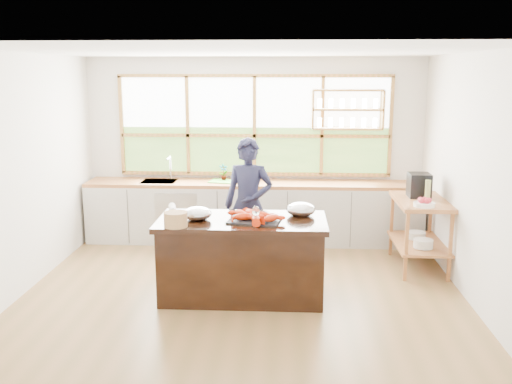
# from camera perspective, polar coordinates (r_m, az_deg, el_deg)

# --- Properties ---
(ground_plane) EXTENTS (5.00, 5.00, 0.00)m
(ground_plane) POSITION_cam_1_polar(r_m,az_deg,el_deg) (6.73, -1.24, -9.73)
(ground_plane) COLOR olive
(room_shell) EXTENTS (5.02, 4.52, 2.71)m
(room_shell) POSITION_cam_1_polar(r_m,az_deg,el_deg) (6.81, -0.77, 5.75)
(room_shell) COLOR silver
(room_shell) RESTS_ON ground_plane
(back_counter) EXTENTS (4.90, 0.63, 0.90)m
(back_counter) POSITION_cam_1_polar(r_m,az_deg,el_deg) (8.44, -0.38, -1.97)
(back_counter) COLOR beige
(back_counter) RESTS_ON ground_plane
(right_shelf_unit) EXTENTS (0.62, 1.10, 0.90)m
(right_shelf_unit) POSITION_cam_1_polar(r_m,az_deg,el_deg) (7.57, 16.07, -2.93)
(right_shelf_unit) COLOR #A56D3A
(right_shelf_unit) RESTS_ON ground_plane
(island) EXTENTS (1.85, 0.90, 0.90)m
(island) POSITION_cam_1_polar(r_m,az_deg,el_deg) (6.39, -1.39, -6.61)
(island) COLOR black
(island) RESTS_ON ground_plane
(cook) EXTENTS (0.67, 0.50, 1.69)m
(cook) POSITION_cam_1_polar(r_m,az_deg,el_deg) (7.16, -0.75, -1.32)
(cook) COLOR #1A1C35
(cook) RESTS_ON ground_plane
(potted_plant) EXTENTS (0.16, 0.14, 0.26)m
(potted_plant) POSITION_cam_1_polar(r_m,az_deg,el_deg) (8.42, -3.27, 1.97)
(potted_plant) COLOR slate
(potted_plant) RESTS_ON back_counter
(cutting_board) EXTENTS (0.45, 0.38, 0.01)m
(cutting_board) POSITION_cam_1_polar(r_m,az_deg,el_deg) (8.38, -3.25, 1.08)
(cutting_board) COLOR #57C43D
(cutting_board) RESTS_ON back_counter
(espresso_machine) EXTENTS (0.27, 0.29, 0.31)m
(espresso_machine) POSITION_cam_1_polar(r_m,az_deg,el_deg) (7.63, 15.99, 0.66)
(espresso_machine) COLOR black
(espresso_machine) RESTS_ON right_shelf_unit
(wine_bottle) EXTENTS (0.09, 0.09, 0.27)m
(wine_bottle) POSITION_cam_1_polar(r_m,az_deg,el_deg) (7.40, 16.79, 0.12)
(wine_bottle) COLOR #9DAA5A
(wine_bottle) RESTS_ON right_shelf_unit
(fruit_bowl) EXTENTS (0.25, 0.25, 0.11)m
(fruit_bowl) POSITION_cam_1_polar(r_m,az_deg,el_deg) (7.13, 16.48, -1.07)
(fruit_bowl) COLOR white
(fruit_bowl) RESTS_ON right_shelf_unit
(slate_board) EXTENTS (0.61, 0.49, 0.02)m
(slate_board) POSITION_cam_1_polar(r_m,az_deg,el_deg) (6.18, -0.13, -2.84)
(slate_board) COLOR black
(slate_board) RESTS_ON island
(lobster_pile) EXTENTS (0.55, 0.48, 0.08)m
(lobster_pile) POSITION_cam_1_polar(r_m,az_deg,el_deg) (6.16, -0.22, -2.43)
(lobster_pile) COLOR #D14707
(lobster_pile) RESTS_ON slate_board
(mixing_bowl_left) EXTENTS (0.31, 0.31, 0.15)m
(mixing_bowl_left) POSITION_cam_1_polar(r_m,az_deg,el_deg) (6.27, -5.87, -2.17)
(mixing_bowl_left) COLOR #ACADB3
(mixing_bowl_left) RESTS_ON island
(mixing_bowl_right) EXTENTS (0.33, 0.33, 0.16)m
(mixing_bowl_right) POSITION_cam_1_polar(r_m,az_deg,el_deg) (6.43, 4.51, -1.75)
(mixing_bowl_right) COLOR #ACADB3
(mixing_bowl_right) RESTS_ON island
(wine_glass) EXTENTS (0.08, 0.08, 0.22)m
(wine_glass) POSITION_cam_1_polar(r_m,az_deg,el_deg) (5.91, -0.02, -2.01)
(wine_glass) COLOR silver
(wine_glass) RESTS_ON island
(wicker_basket) EXTENTS (0.25, 0.25, 0.16)m
(wicker_basket) POSITION_cam_1_polar(r_m,az_deg,el_deg) (6.00, -8.04, -2.74)
(wicker_basket) COLOR #B2854F
(wicker_basket) RESTS_ON island
(parchment_roll) EXTENTS (0.15, 0.31, 0.08)m
(parchment_roll) POSITION_cam_1_polar(r_m,az_deg,el_deg) (6.63, -8.36, -1.67)
(parchment_roll) COLOR white
(parchment_roll) RESTS_ON island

